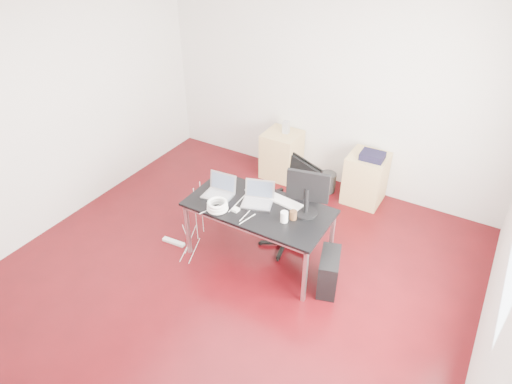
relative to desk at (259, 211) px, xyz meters
The scene contains 18 objects.
room_shell 0.86m from the desk, 95.72° to the right, with size 5.00×5.00×5.00m.
desk is the anchor object (origin of this frame).
office_chair 0.48m from the desk, 63.61° to the left, with size 0.63×0.65×1.08m.
filing_cabinet_left 1.90m from the desk, 109.84° to the left, with size 0.50×0.50×0.70m, color tan.
filing_cabinet_right 1.91m from the desk, 69.58° to the left, with size 0.50×0.50×0.70m, color tan.
pc_tower 1.00m from the desk, ahead, with size 0.20×0.45×0.44m, color black.
wastebasket 1.80m from the desk, 85.60° to the left, with size 0.24×0.24×0.28m, color black.
power_strip 1.26m from the desk, 162.61° to the right, with size 0.30×0.06×0.04m, color white.
laptop_left 0.52m from the desk, behind, with size 0.35×0.28×0.23m.
laptop_right 0.14m from the desk, 127.68° to the left, with size 0.39×0.34×0.23m.
monitor 0.62m from the desk, 18.58° to the left, with size 0.45×0.26×0.51m.
keyboard 0.30m from the desk, 46.34° to the left, with size 0.44×0.14×0.02m, color white.
cup_white 0.39m from the desk, 14.16° to the right, with size 0.08×0.08×0.12m, color white.
cup_brown 0.43m from the desk, ahead, with size 0.08×0.08×0.10m, color #50311B.
cable_coil 0.46m from the desk, 142.78° to the right, with size 0.24×0.24×0.11m.
power_adapter 0.27m from the desk, 133.04° to the right, with size 0.07×0.07×0.03m, color white.
speaker 1.90m from the desk, 108.46° to the left, with size 0.09×0.08×0.18m, color #9E9E9E.
navy_garment 1.85m from the desk, 67.21° to the left, with size 0.30×0.24×0.09m, color black.
Camera 1 is at (2.12, -3.04, 3.67)m, focal length 32.00 mm.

